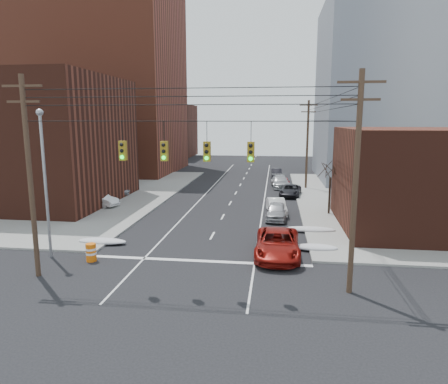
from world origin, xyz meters
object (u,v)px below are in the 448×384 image
(parked_car_a, at_px, (276,211))
(parked_car_b, at_px, (276,207))
(red_pickup, at_px, (277,244))
(lot_car_c, at_px, (30,201))
(parked_car_c, at_px, (290,191))
(parked_car_f, at_px, (276,173))
(lot_car_a, at_px, (99,199))
(lot_car_b, at_px, (109,190))
(lot_car_d, at_px, (105,183))
(parked_car_d, at_px, (280,182))
(construction_barrel, at_px, (91,252))
(parked_car_e, at_px, (284,182))

(parked_car_a, distance_m, parked_car_b, 1.88)
(red_pickup, distance_m, lot_car_c, 26.53)
(parked_car_c, xyz_separation_m, parked_car_f, (-1.60, 14.36, 0.05))
(parked_car_a, bearing_deg, lot_car_a, 174.70)
(parked_car_b, height_order, lot_car_b, parked_car_b)
(parked_car_f, height_order, lot_car_d, lot_car_d)
(parked_car_d, distance_m, lot_car_c, 29.08)
(lot_car_c, bearing_deg, construction_barrel, -151.17)
(parked_car_c, relative_size, lot_car_d, 1.08)
(construction_barrel, bearing_deg, lot_car_a, 112.71)
(parked_car_b, relative_size, parked_car_d, 0.84)
(parked_car_e, bearing_deg, red_pickup, -98.19)
(lot_car_d, bearing_deg, lot_car_c, 163.71)
(parked_car_d, bearing_deg, lot_car_a, -146.85)
(parked_car_c, distance_m, construction_barrel, 26.57)
(parked_car_d, bearing_deg, construction_barrel, -117.47)
(parked_car_a, height_order, parked_car_f, parked_car_a)
(parked_car_c, distance_m, lot_car_d, 22.86)
(parked_car_e, xyz_separation_m, lot_car_b, (-19.73, -9.72, 0.17))
(red_pickup, height_order, parked_car_a, red_pickup)
(parked_car_b, bearing_deg, parked_car_a, -96.59)
(parked_car_a, distance_m, parked_car_d, 16.78)
(parked_car_c, relative_size, lot_car_b, 1.03)
(lot_car_d, bearing_deg, construction_barrel, -159.80)
(lot_car_a, bearing_deg, parked_car_a, -80.37)
(parked_car_d, xyz_separation_m, lot_car_a, (-18.04, -14.22, 0.06))
(parked_car_b, relative_size, parked_car_f, 1.02)
(lot_car_c, bearing_deg, parked_car_c, -83.77)
(parked_car_a, height_order, parked_car_d, parked_car_d)
(parked_car_d, height_order, construction_barrel, parked_car_d)
(parked_car_a, bearing_deg, lot_car_d, 152.95)
(parked_car_c, bearing_deg, lot_car_b, -162.89)
(parked_car_a, bearing_deg, parked_car_f, 92.96)
(parked_car_c, height_order, parked_car_d, parked_car_d)
(lot_car_b, distance_m, construction_barrel, 21.22)
(parked_car_f, bearing_deg, construction_barrel, -108.77)
(parked_car_e, distance_m, lot_car_a, 23.77)
(parked_car_d, bearing_deg, lot_car_c, -152.80)
(parked_car_f, relative_size, lot_car_c, 1.00)
(parked_car_b, height_order, construction_barrel, parked_car_b)
(lot_car_d, relative_size, construction_barrel, 3.93)
(parked_car_a, distance_m, construction_barrel, 16.65)
(red_pickup, xyz_separation_m, lot_car_a, (-17.61, 12.28, -0.01))
(lot_car_b, height_order, lot_car_c, lot_car_b)
(parked_car_b, relative_size, lot_car_d, 1.00)
(lot_car_c, bearing_deg, lot_car_a, -93.30)
(parked_car_c, xyz_separation_m, parked_car_e, (-0.65, 6.45, -0.03))
(lot_car_d, bearing_deg, parked_car_a, -121.75)
(lot_car_c, bearing_deg, parked_car_a, -107.61)
(construction_barrel, bearing_deg, lot_car_b, 110.35)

